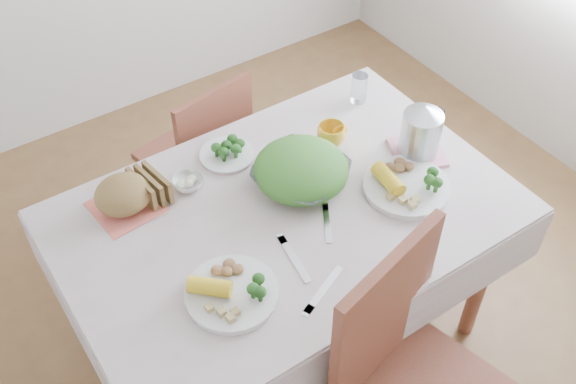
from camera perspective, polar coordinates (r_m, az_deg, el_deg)
floor at (r=2.86m, az=-0.11°, el=-12.05°), size 3.60×3.60×0.00m
dining_table at (r=2.56m, az=-0.12°, el=-7.49°), size 1.40×0.90×0.75m
tablecloth at (r=2.27m, az=-0.14°, el=-1.64°), size 1.50×1.00×0.01m
chair_far at (r=2.96m, az=-8.04°, el=3.66°), size 0.46×0.46×0.87m
salad_bowl at (r=2.33m, az=1.11°, el=1.45°), size 0.40×0.40×0.08m
dinner_plate_left at (r=2.03m, az=-4.77°, el=-8.58°), size 0.38×0.38×0.02m
dinner_plate_right at (r=2.36m, az=9.97°, el=0.40°), size 0.40×0.40×0.03m
broccoli_plate at (r=2.45m, az=-5.18°, el=3.13°), size 0.21×0.21×0.02m
napkin at (r=2.33m, az=-13.54°, el=-1.22°), size 0.23×0.23×0.00m
bread_loaf at (r=2.29m, az=-13.77°, el=-0.25°), size 0.21×0.20×0.12m
fruit_bowl at (r=2.35m, az=-8.45°, el=0.78°), size 0.12×0.12×0.03m
yellow_mug at (r=2.49m, az=3.67°, el=4.86°), size 0.12×0.12×0.08m
glass_tumbler at (r=2.69m, az=6.05°, el=8.83°), size 0.07×0.07×0.12m
pink_tray at (r=2.50m, az=10.88°, el=3.33°), size 0.24×0.24×0.01m
electric_kettle at (r=2.43m, az=11.24°, el=5.32°), size 0.19×0.19×0.20m
fork_left at (r=2.12m, az=0.53°, el=-5.68°), size 0.05×0.21×0.00m
fork_right at (r=2.22m, az=3.33°, el=-2.68°), size 0.11×0.16×0.00m
knife at (r=2.05m, az=3.06°, el=-8.22°), size 0.20×0.10×0.00m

